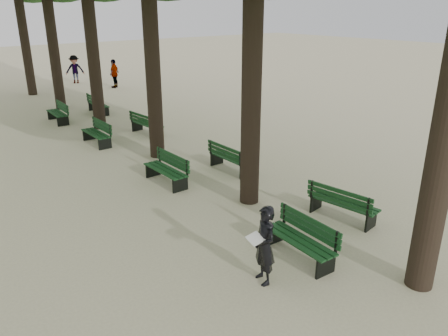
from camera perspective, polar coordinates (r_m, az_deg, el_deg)
ground at (r=9.51m, az=8.71°, el=-12.60°), size 120.00×120.00×0.00m
bench_left_0 at (r=9.68m, az=9.73°, el=-10.15°), size 0.70×1.84×0.92m
bench_left_1 at (r=13.48m, az=-7.59°, el=-0.94°), size 0.58×1.80×0.92m
bench_left_2 at (r=17.91m, az=-16.30°, el=3.82°), size 0.59×1.81×0.92m
bench_left_3 at (r=21.95m, az=-20.88°, el=6.28°), size 0.66×1.83×0.92m
bench_right_0 at (r=11.58m, az=15.22°, el=-5.23°), size 0.80×1.86×0.92m
bench_right_1 at (r=14.40m, az=0.93°, el=0.66°), size 0.60×1.81×0.92m
bench_right_2 at (r=18.87m, az=-10.01°, el=5.16°), size 0.69×1.83×0.92m
bench_right_3 at (r=23.25m, az=-16.06°, el=7.56°), size 0.71×1.84×0.92m
man_with_map at (r=8.57m, az=5.32°, el=-10.02°), size 0.68×0.71×1.63m
pedestrian_b at (r=32.98m, az=-18.91°, el=12.10°), size 1.28×0.89×1.92m
pedestrian_c at (r=30.37m, az=-14.13°, el=11.88°), size 1.08×0.97×1.86m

